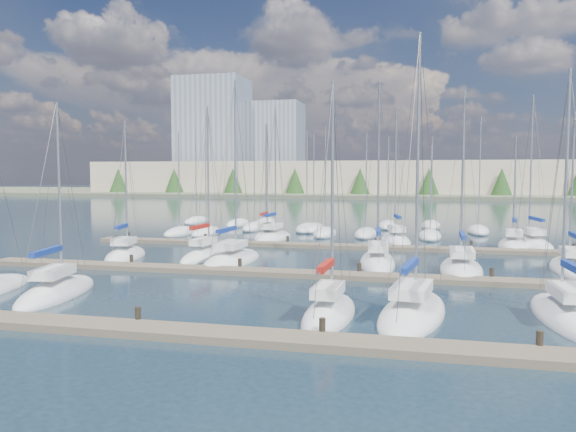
% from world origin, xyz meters
% --- Properties ---
extents(ground, '(400.00, 400.00, 0.00)m').
position_xyz_m(ground, '(0.00, 60.00, 0.00)').
color(ground, '#1E313D').
rests_on(ground, ground).
extents(dock_near, '(44.00, 1.93, 1.10)m').
position_xyz_m(dock_near, '(0.00, 2.01, 0.15)').
color(dock_near, '#6B5E4C').
rests_on(dock_near, ground).
extents(dock_mid, '(44.00, 1.93, 1.10)m').
position_xyz_m(dock_mid, '(0.00, 16.01, 0.15)').
color(dock_mid, '#6B5E4C').
rests_on(dock_mid, ground).
extents(dock_far, '(44.00, 1.93, 1.10)m').
position_xyz_m(dock_far, '(0.00, 30.01, 0.15)').
color(dock_far, '#6B5E4C').
rests_on(dock_far, ground).
extents(sailboat_l, '(2.94, 8.52, 12.82)m').
position_xyz_m(sailboat_l, '(10.46, 20.18, 0.18)').
color(sailboat_l, white).
rests_on(sailboat_l, ground).
extents(sailboat_m, '(2.83, 7.88, 11.03)m').
position_xyz_m(sailboat_m, '(17.64, 21.96, 0.18)').
color(sailboat_m, white).
rests_on(sailboat_m, ground).
extents(sailboat_f, '(2.69, 8.37, 11.97)m').
position_xyz_m(sailboat_f, '(14.12, 8.22, 0.18)').
color(sailboat_f, white).
rests_on(sailboat_f, ground).
extents(sailboat_e, '(3.98, 8.95, 13.68)m').
position_xyz_m(sailboat_e, '(7.45, 7.29, 0.18)').
color(sailboat_e, white).
rests_on(sailboat_e, ground).
extents(sailboat_n, '(2.30, 6.70, 12.26)m').
position_xyz_m(sailboat_n, '(-7.39, 35.74, 0.20)').
color(sailboat_n, white).
rests_on(sailboat_n, ground).
extents(sailboat_h, '(3.83, 6.94, 11.36)m').
position_xyz_m(sailboat_h, '(-14.52, 20.54, 0.18)').
color(sailboat_h, white).
rests_on(sailboat_h, ground).
extents(sailboat_j, '(3.40, 8.60, 14.14)m').
position_xyz_m(sailboat_j, '(-5.70, 20.34, 0.18)').
color(sailboat_j, white).
rests_on(sailboat_j, ground).
extents(sailboat_p, '(4.01, 8.07, 13.18)m').
position_xyz_m(sailboat_p, '(5.52, 35.40, 0.19)').
color(sailboat_p, white).
rests_on(sailboat_p, ground).
extents(sailboat_q, '(3.31, 7.38, 10.64)m').
position_xyz_m(sailboat_q, '(15.82, 33.96, 0.18)').
color(sailboat_q, white).
rests_on(sailboat_q, ground).
extents(sailboat_b, '(3.85, 8.24, 11.12)m').
position_xyz_m(sailboat_b, '(-11.25, 7.49, 0.17)').
color(sailboat_b, white).
rests_on(sailboat_b, ground).
extents(sailboat_i, '(2.67, 7.62, 12.46)m').
position_xyz_m(sailboat_i, '(-8.42, 21.88, 0.20)').
color(sailboat_i, white).
rests_on(sailboat_i, ground).
extents(sailboat_o, '(3.31, 7.56, 13.86)m').
position_xyz_m(sailboat_o, '(-6.43, 35.04, 0.19)').
color(sailboat_o, white).
rests_on(sailboat_o, ground).
extents(sailboat_d, '(2.38, 6.86, 11.44)m').
position_xyz_m(sailboat_d, '(3.75, 6.21, 0.19)').
color(sailboat_d, white).
rests_on(sailboat_d, ground).
extents(sailboat_k, '(3.33, 9.45, 13.98)m').
position_xyz_m(sailboat_k, '(4.79, 21.91, 0.19)').
color(sailboat_k, white).
rests_on(sailboat_k, ground).
extents(sailboat_r, '(3.80, 9.12, 14.39)m').
position_xyz_m(sailboat_r, '(17.63, 35.68, 0.19)').
color(sailboat_r, white).
rests_on(sailboat_r, ground).
extents(distant_boats, '(36.93, 20.75, 13.30)m').
position_xyz_m(distant_boats, '(-4.34, 43.76, 0.29)').
color(distant_boats, '#9EA0A5').
rests_on(distant_boats, ground).
extents(shoreline, '(400.00, 60.00, 38.00)m').
position_xyz_m(shoreline, '(-13.29, 149.77, 7.44)').
color(shoreline, '#666B51').
rests_on(shoreline, ground).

